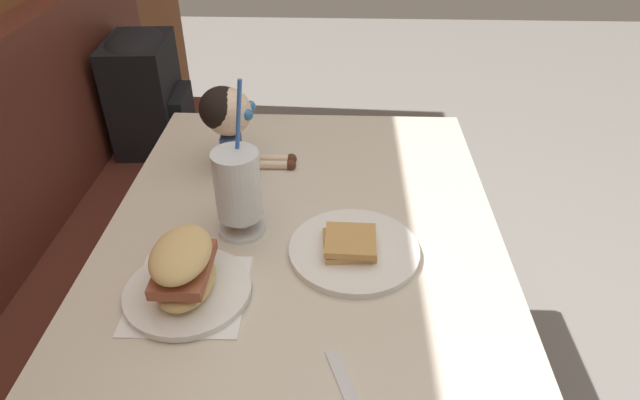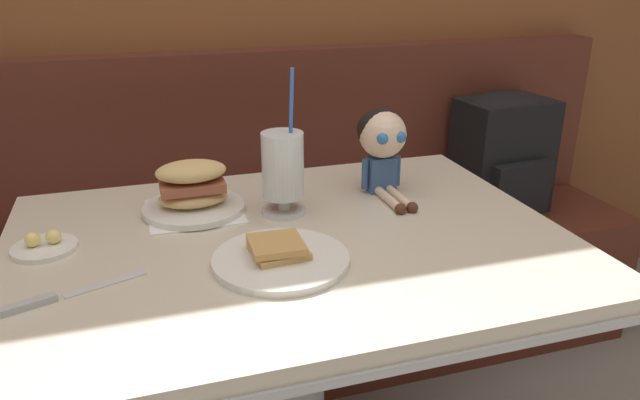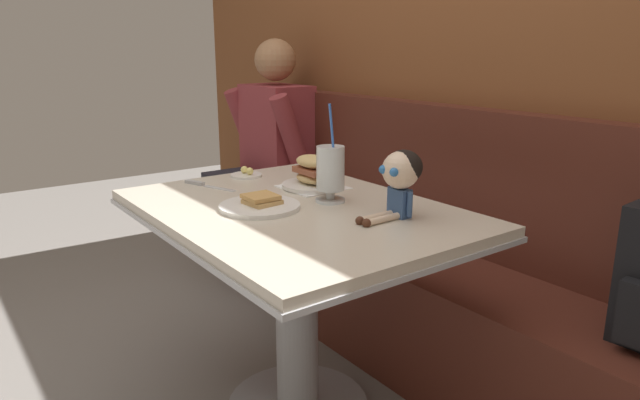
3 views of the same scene
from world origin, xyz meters
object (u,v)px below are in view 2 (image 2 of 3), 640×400
object	(u,v)px
milkshake_glass	(283,169)
backpack	(504,151)
butter_saucer	(44,246)
toast_plate	(280,257)
butter_knife	(51,298)
sandwich_plate	(193,192)
seated_doll	(383,139)

from	to	relation	value
milkshake_glass	backpack	distance (m)	1.02
milkshake_glass	butter_saucer	bearing A→B (deg)	-175.25
toast_plate	butter_knife	bearing A→B (deg)	-177.50
milkshake_glass	butter_saucer	distance (m)	0.49
toast_plate	butter_knife	size ratio (longest dim) A/B	1.10
sandwich_plate	backpack	world-z (taller)	sandwich_plate
sandwich_plate	butter_saucer	bearing A→B (deg)	-160.27
butter_saucer	backpack	world-z (taller)	backpack
butter_saucer	butter_knife	size ratio (longest dim) A/B	0.53
toast_plate	milkshake_glass	distance (m)	0.25
seated_doll	backpack	size ratio (longest dim) A/B	0.54
backpack	seated_doll	bearing A→B (deg)	-146.10
butter_knife	seated_doll	xyz separation A→B (m)	(0.70, 0.30, 0.12)
seated_doll	toast_plate	bearing A→B (deg)	-138.03
seated_doll	sandwich_plate	bearing A→B (deg)	179.48
milkshake_glass	seated_doll	xyz separation A→B (m)	(0.25, 0.06, 0.03)
sandwich_plate	seated_doll	bearing A→B (deg)	-0.52
toast_plate	backpack	bearing A→B (deg)	36.81
seated_doll	backpack	world-z (taller)	seated_doll
milkshake_glass	seated_doll	distance (m)	0.26
butter_knife	seated_doll	world-z (taller)	seated_doll
milkshake_glass	sandwich_plate	size ratio (longest dim) A/B	1.43
sandwich_plate	butter_saucer	xyz separation A→B (m)	(-0.29, -0.10, -0.04)
butter_saucer	butter_knife	xyz separation A→B (m)	(0.03, -0.20, -0.00)
milkshake_glass	sandwich_plate	world-z (taller)	milkshake_glass
butter_saucer	butter_knife	world-z (taller)	butter_saucer
toast_plate	butter_knife	world-z (taller)	toast_plate
toast_plate	butter_knife	xyz separation A→B (m)	(-0.38, -0.02, -0.01)
backpack	butter_saucer	bearing A→B (deg)	-158.99
toast_plate	backpack	size ratio (longest dim) A/B	0.62
butter_knife	sandwich_plate	bearing A→B (deg)	49.30
butter_saucer	backpack	xyz separation A→B (m)	(1.36, 0.52, -0.09)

